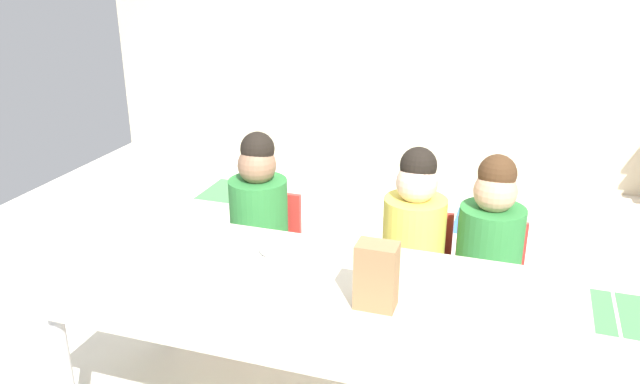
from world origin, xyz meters
name	(u,v)px	position (x,y,z in m)	size (l,w,h in m)	color
ground_plane	(370,324)	(0.01, 0.00, -0.01)	(5.54, 4.45, 0.02)	silver
back_wall	(451,5)	(0.00, 2.23, 1.27)	(5.54, 0.10, 2.54)	beige
craft_table	(316,301)	(-0.01, -0.76, 0.54)	(1.75, 0.80, 0.59)	beige
seated_child_near_camera	(260,212)	(-0.49, -0.13, 0.55)	(0.34, 0.34, 0.92)	red
seated_child_middle_seat	(414,233)	(0.21, -0.13, 0.55)	(0.32, 0.31, 0.92)	red
seated_child_far_right	(490,243)	(0.52, -0.13, 0.55)	(0.32, 0.31, 0.92)	red
paper_bag_brown	(376,276)	(0.21, -0.80, 0.70)	(0.13, 0.09, 0.22)	#9E754C
paper_plate_near_edge	(276,253)	(-0.23, -0.56, 0.59)	(0.18, 0.18, 0.01)	white
paper_plate_center_table	(228,298)	(-0.26, -0.91, 0.59)	(0.18, 0.18, 0.01)	white
donut_powdered_on_plate	(276,248)	(-0.23, -0.56, 0.62)	(0.13, 0.13, 0.04)	white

